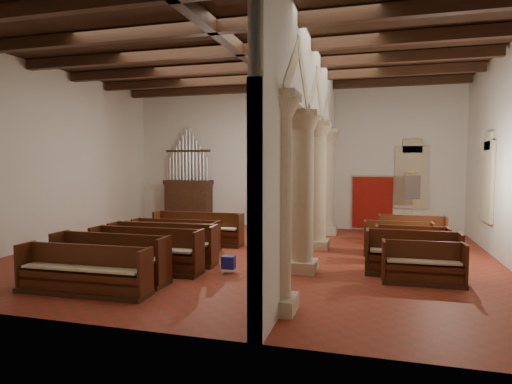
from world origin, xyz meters
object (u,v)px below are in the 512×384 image
object	(u,v)px
nave_pew_0	(83,278)
pipe_organ	(189,194)
aisle_pew_0	(423,270)
processional_banner	(412,216)
lectern	(256,216)

from	to	relation	value
nave_pew_0	pipe_organ	bearing A→B (deg)	100.19
pipe_organ	aisle_pew_0	xyz separation A→B (m)	(9.16, -7.32, -1.04)
processional_banner	nave_pew_0	size ratio (longest dim) A/B	0.83
processional_banner	aisle_pew_0	xyz separation A→B (m)	(-0.27, -6.36, -0.49)
nave_pew_0	aisle_pew_0	size ratio (longest dim) A/B	1.63
pipe_organ	nave_pew_0	bearing A→B (deg)	-78.22
lectern	aisle_pew_0	xyz separation A→B (m)	(6.02, -7.31, -0.13)
processional_banner	nave_pew_0	distance (m)	11.68
nave_pew_0	processional_banner	bearing A→B (deg)	49.43
pipe_organ	processional_banner	bearing A→B (deg)	-5.78
pipe_organ	aisle_pew_0	world-z (taller)	pipe_organ
lectern	processional_banner	size ratio (longest dim) A/B	0.44
lectern	aisle_pew_0	distance (m)	9.47
nave_pew_0	aisle_pew_0	bearing A→B (deg)	19.39
pipe_organ	aisle_pew_0	size ratio (longest dim) A/B	2.39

